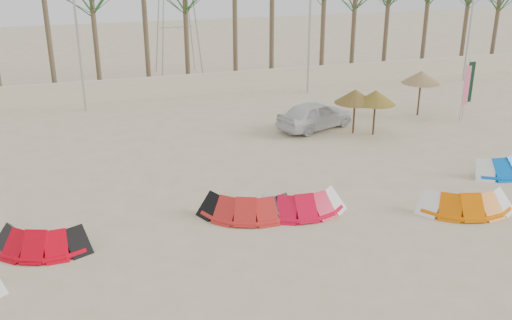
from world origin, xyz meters
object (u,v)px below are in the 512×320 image
object	(u,v)px
kite_red_right	(299,200)
kite_blue	(502,161)
parasol_left	(355,96)
car	(315,115)
kite_red_left	(40,236)
kite_red_mid	(244,203)
parasol_right	(421,77)
kite_orange	(461,198)
parasol_mid	(376,97)

from	to	relation	value
kite_red_right	kite_blue	bearing A→B (deg)	5.99
parasol_left	car	distance (m)	2.39
kite_red_left	parasol_left	distance (m)	16.87
kite_red_mid	kite_blue	bearing A→B (deg)	3.19
kite_red_right	parasol_left	xyz separation A→B (m)	(6.05, 7.61, 1.54)
parasol_right	car	xyz separation A→B (m)	(-6.59, -0.56, -1.45)
parasol_left	car	world-z (taller)	parasol_left
kite_blue	parasol_right	world-z (taller)	parasol_right
kite_blue	parasol_right	size ratio (longest dim) A/B	1.41
kite_blue	parasol_right	xyz separation A→B (m)	(1.27, 8.47, 1.77)
parasol_right	car	distance (m)	6.77
kite_red_left	kite_red_right	bearing A→B (deg)	0.27
kite_red_mid	kite_red_left	bearing A→B (deg)	-176.59
kite_blue	parasol_left	world-z (taller)	parasol_left
parasol_right	car	bearing A→B (deg)	-175.18
kite_orange	parasol_right	size ratio (longest dim) A/B	1.46
kite_red_right	parasol_left	bearing A→B (deg)	51.53
parasol_right	kite_red_left	bearing A→B (deg)	-154.48
kite_red_left	parasol_right	xyz separation A→B (m)	(19.98, 9.54, 1.78)
kite_red_mid	parasol_mid	bearing A→B (deg)	37.09
kite_red_left	kite_orange	bearing A→B (deg)	-6.39
kite_red_mid	kite_blue	size ratio (longest dim) A/B	1.05
kite_orange	kite_red_left	bearing A→B (deg)	173.61
kite_red_mid	kite_blue	world-z (taller)	same
kite_red_left	parasol_right	world-z (taller)	parasol_right
kite_red_mid	car	xyz separation A→B (m)	(6.44, 8.57, 0.32)
kite_red_left	kite_red_mid	bearing A→B (deg)	3.41
kite_orange	kite_blue	bearing A→B (deg)	33.76
parasol_left	parasol_right	size ratio (longest dim) A/B	0.91
kite_red_right	parasol_mid	xyz separation A→B (m)	(6.91, 7.08, 1.56)
car	kite_red_right	bearing A→B (deg)	133.45
kite_red_mid	car	world-z (taller)	car
kite_red_mid	parasol_right	distance (m)	16.01
kite_red_right	parasol_right	size ratio (longest dim) A/B	1.30
parasol_left	parasol_right	xyz separation A→B (m)	(5.02, 1.89, 0.24)
kite_red_mid	kite_red_right	xyz separation A→B (m)	(1.96, -0.37, -0.00)
kite_red_left	kite_orange	world-z (taller)	same
car	kite_red_mid	bearing A→B (deg)	123.12
kite_orange	car	world-z (taller)	car
kite_red_mid	kite_orange	distance (m)	7.97
kite_red_left	kite_red_right	xyz separation A→B (m)	(8.91, 0.04, 0.00)
kite_red_mid	kite_red_right	size ratio (longest dim) A/B	1.13
kite_red_mid	kite_orange	xyz separation A→B (m)	(7.70, -2.06, 0.00)
parasol_mid	parasol_left	bearing A→B (deg)	148.59
kite_orange	parasol_left	bearing A→B (deg)	88.09
parasol_right	kite_red_mid	bearing A→B (deg)	-145.00
kite_red_right	kite_orange	xyz separation A→B (m)	(5.74, -1.68, 0.00)
kite_red_right	kite_blue	world-z (taller)	same
kite_orange	parasol_mid	distance (m)	8.98
kite_blue	parasol_left	bearing A→B (deg)	119.65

